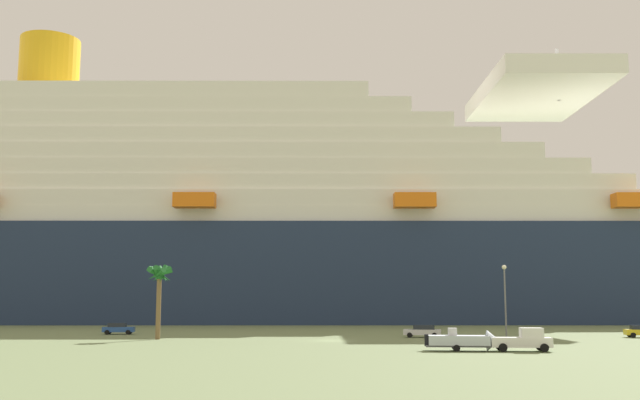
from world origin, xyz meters
TOP-DOWN VIEW (x-y plane):
  - ground_plane at (0.00, 30.00)m, footprint 600.00×600.00m
  - cruise_ship at (-30.93, 68.98)m, footprint 289.27×48.06m
  - pickup_truck at (18.75, -17.54)m, footprint 5.71×2.56m
  - small_boat_on_trailer at (13.51, -17.20)m, footprint 7.94×2.54m
  - palm_tree at (-21.18, 1.92)m, footprint 3.39×3.37m
  - street_lamp at (21.20, 1.71)m, footprint 0.56×0.56m
  - parked_car_blue_suv at (-30.13, 14.57)m, footprint 4.56×2.52m
  - parked_car_silver_sedan at (11.81, 7.86)m, footprint 5.01×2.74m

SIDE VIEW (x-z plane):
  - ground_plane at x=0.00m, z-range 0.00..0.00m
  - parked_car_blue_suv at x=-30.13m, z-range 0.04..1.62m
  - parked_car_silver_sedan at x=11.81m, z-range 0.05..1.63m
  - small_boat_on_trailer at x=13.51m, z-range -0.11..2.04m
  - pickup_truck at x=18.75m, z-range -0.06..2.14m
  - street_lamp at x=21.20m, z-range 1.27..10.29m
  - palm_tree at x=-21.18m, z-range 2.70..11.88m
  - cruise_ship at x=-30.93m, z-range -14.13..54.06m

